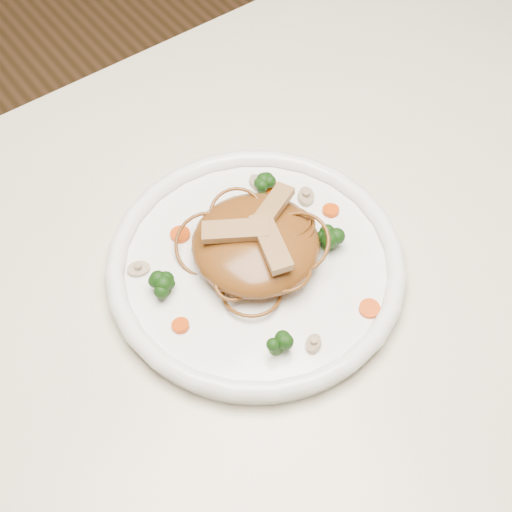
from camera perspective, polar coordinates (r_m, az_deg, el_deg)
ground at (r=1.43m, az=0.41°, el=-19.01°), size 4.00×4.00×0.00m
table at (r=0.83m, az=0.68°, el=-6.23°), size 1.20×0.80×0.75m
plate at (r=0.75m, az=0.00°, el=-0.98°), size 0.34×0.34×0.02m
noodle_mound at (r=0.73m, az=-0.03°, el=0.98°), size 0.15×0.15×0.04m
chicken_a at (r=0.72m, az=1.30°, el=3.90°), size 0.06×0.04×0.01m
chicken_b at (r=0.70m, az=-1.64°, el=2.03°), size 0.07×0.06×0.01m
chicken_c at (r=0.70m, az=1.19°, el=1.09°), size 0.04×0.07×0.01m
broccoli_0 at (r=0.79m, az=0.66°, el=5.78°), size 0.03×0.03×0.03m
broccoli_1 at (r=0.71m, az=-7.50°, el=-2.21°), size 0.03×0.03×0.03m
broccoli_2 at (r=0.67m, az=1.62°, el=-6.86°), size 0.03×0.03×0.03m
broccoli_3 at (r=0.74m, az=5.76°, el=1.44°), size 0.03×0.03×0.03m
carrot_0 at (r=0.80m, az=1.01°, el=5.57°), size 0.02×0.02×0.00m
carrot_1 at (r=0.70m, az=-6.05°, el=-5.53°), size 0.02×0.02×0.00m
carrot_2 at (r=0.78m, az=5.99°, el=3.65°), size 0.02×0.02×0.00m
carrot_3 at (r=0.76m, az=-6.07°, el=1.73°), size 0.02×0.02×0.00m
carrot_4 at (r=0.72m, az=9.04°, el=-4.17°), size 0.02×0.02×0.00m
mushroom_0 at (r=0.69m, az=4.61°, el=-7.00°), size 0.03×0.03×0.01m
mushroom_1 at (r=0.79m, az=4.00°, el=4.74°), size 0.04×0.04×0.01m
mushroom_2 at (r=0.74m, az=-9.35°, el=-1.04°), size 0.03×0.03×0.01m
mushroom_3 at (r=0.80m, az=0.15°, el=5.86°), size 0.02×0.02×0.01m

